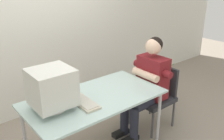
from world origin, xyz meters
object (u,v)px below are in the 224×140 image
Objects in this scene: desk at (95,102)px; keyboard at (83,102)px; potted_plant at (155,86)px; office_chair at (156,94)px; crt_monitor at (52,88)px; person_seated at (147,83)px.

desk is 3.53× the size of keyboard.
potted_plant is (1.45, 0.39, -0.39)m from desk.
potted_plant reaches higher than desk.
keyboard is at bearing -178.17° from office_chair.
keyboard is at bearing -16.11° from crt_monitor.
keyboard is 0.34× the size of person_seated.
keyboard is (0.28, -0.08, -0.22)m from crt_monitor.
desk is 1.80× the size of office_chair.
person_seated is at bearing -180.00° from office_chair.
office_chair is at bearing -1.75° from crt_monitor.
office_chair is 0.62m from potted_plant.
person_seated reaches higher than office_chair.
person_seated reaches higher than crt_monitor.
desk is 0.19m from keyboard.
crt_monitor is 0.50× the size of office_chair.
crt_monitor is at bearing 178.25° from office_chair.
potted_plant is (0.45, 0.39, -0.17)m from office_chair.
crt_monitor reaches higher than office_chair.
potted_plant is at bearing 31.93° from person_seated.
office_chair is (1.17, 0.04, -0.29)m from keyboard.
crt_monitor is 0.54× the size of potted_plant.
desk is at bearing 13.15° from keyboard.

